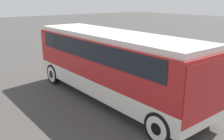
{
  "coord_description": "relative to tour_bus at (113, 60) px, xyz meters",
  "views": [
    {
      "loc": [
        8.7,
        -6.9,
        4.59
      ],
      "look_at": [
        0.0,
        0.0,
        1.41
      ],
      "focal_mm": 40.0,
      "sensor_mm": 36.0,
      "label": 1
    }
  ],
  "objects": [
    {
      "name": "ground_plane",
      "position": [
        -0.1,
        0.0,
        -1.9
      ],
      "size": [
        120.0,
        120.0,
        0.0
      ],
      "primitive_type": "plane",
      "color": "#423F3D"
    },
    {
      "name": "parked_car_mid",
      "position": [
        -3.23,
        4.83,
        -1.19
      ],
      "size": [
        4.32,
        1.78,
        1.43
      ],
      "color": "#BCBCC1",
      "rests_on": "ground_plane"
    },
    {
      "name": "parked_car_near",
      "position": [
        -5.32,
        8.47,
        -1.2
      ],
      "size": [
        4.47,
        1.9,
        1.4
      ],
      "color": "navy",
      "rests_on": "ground_plane"
    },
    {
      "name": "parked_car_far",
      "position": [
        -0.85,
        7.32,
        -1.22
      ],
      "size": [
        4.59,
        1.8,
        1.34
      ],
      "color": "maroon",
      "rests_on": "ground_plane"
    },
    {
      "name": "tour_bus",
      "position": [
        0.0,
        0.0,
        0.0
      ],
      "size": [
        9.68,
        2.67,
        3.14
      ],
      "color": "silver",
      "rests_on": "ground_plane"
    }
  ]
}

